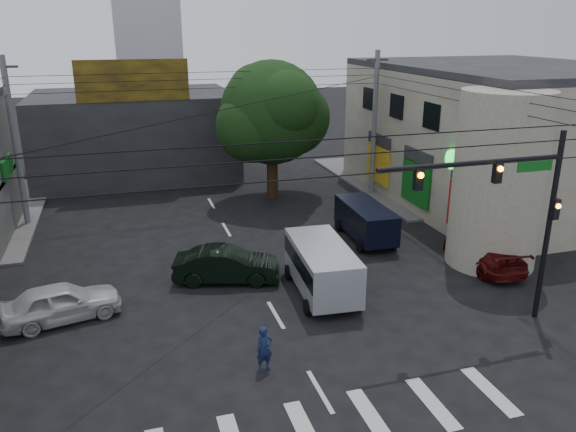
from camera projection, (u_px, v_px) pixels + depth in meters
name	position (u px, v px, depth m)	size (l,w,h in m)	color
ground	(291.00, 341.00, 19.86)	(160.00, 160.00, 0.00)	black
sidewalk_far_right	(453.00, 177.00, 41.09)	(16.00, 16.00, 0.15)	#514F4C
building_right	(503.00, 136.00, 35.30)	(14.00, 18.00, 8.00)	gray
corner_column	(498.00, 180.00, 25.22)	(4.00, 4.00, 8.00)	gray
building_far	(135.00, 134.00, 41.34)	(14.00, 10.00, 6.00)	#232326
billboard	(133.00, 80.00, 35.52)	(7.00, 0.30, 2.60)	olive
street_tree	(272.00, 113.00, 34.59)	(6.40, 6.40, 8.70)	black
traffic_gantry	(514.00, 200.00, 19.55)	(7.10, 0.35, 7.20)	black
utility_pole_far_left	(16.00, 144.00, 29.98)	(0.32, 0.32, 9.20)	#59595B
utility_pole_far_right	(374.00, 125.00, 35.76)	(0.32, 0.32, 9.20)	#59595B
dark_sedan	(227.00, 265.00, 24.34)	(4.82, 2.77, 1.50)	black
white_compact	(61.00, 302.00, 21.09)	(4.62, 2.65, 1.48)	#BCBDB8
maroon_sedan	(484.00, 251.00, 25.92)	(2.48, 5.14, 1.44)	#480B0A
silver_minivan	(322.00, 270.00, 23.12)	(2.41, 5.04, 2.11)	#AEB1B7
navy_van	(365.00, 223.00, 29.02)	(1.95, 4.73, 1.87)	black
traffic_officer	(264.00, 349.00, 18.02)	(0.61, 0.45, 1.53)	#121F41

